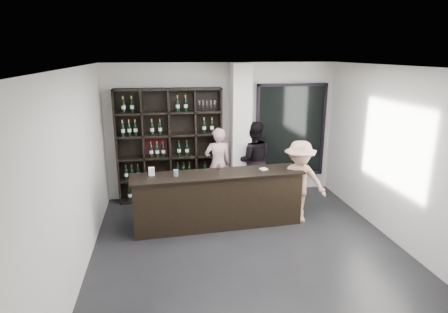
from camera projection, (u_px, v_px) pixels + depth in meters
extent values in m
cube|color=black|center=(250.00, 254.00, 5.96)|extent=(5.00, 5.50, 0.01)
cube|color=silver|center=(241.00, 133.00, 7.97)|extent=(0.40, 0.40, 2.90)
cube|color=black|center=(291.00, 131.00, 8.39)|extent=(1.60, 0.08, 2.10)
cube|color=black|center=(291.00, 131.00, 8.39)|extent=(1.48, 0.02, 1.98)
cube|color=black|center=(218.00, 200.00, 6.82)|extent=(3.02, 0.57, 0.99)
cube|color=black|center=(218.00, 174.00, 6.68)|extent=(3.10, 0.65, 0.03)
imported|color=beige|center=(218.00, 164.00, 8.00)|extent=(0.59, 0.40, 1.58)
imported|color=black|center=(253.00, 160.00, 8.08)|extent=(0.88, 0.71, 1.70)
imported|color=tan|center=(299.00, 182.00, 6.94)|extent=(1.09, 0.74, 1.56)
cylinder|color=#A1B6C5|center=(176.00, 173.00, 6.51)|extent=(0.10, 0.10, 0.11)
cube|color=white|center=(264.00, 169.00, 6.88)|extent=(0.15, 0.15, 0.02)
cube|color=white|center=(152.00, 172.00, 6.52)|extent=(0.10, 0.06, 0.15)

